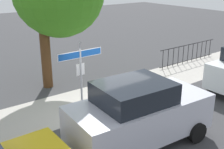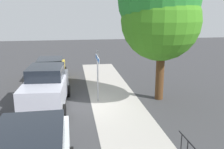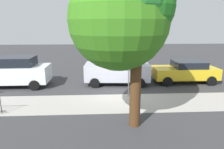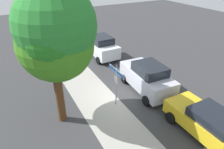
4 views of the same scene
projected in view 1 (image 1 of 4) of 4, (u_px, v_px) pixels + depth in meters
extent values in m
plane|color=#38383A|center=(102.00, 114.00, 10.58)|extent=(60.00, 60.00, 0.00)
cube|color=#A6A099|center=(122.00, 90.00, 12.69)|extent=(24.00, 2.60, 0.00)
cylinder|color=#9EA0A5|center=(81.00, 80.00, 10.09)|extent=(0.07, 0.07, 2.70)
cube|color=#144799|center=(80.00, 54.00, 9.78)|extent=(1.66, 0.02, 0.22)
cube|color=white|center=(80.00, 54.00, 9.78)|extent=(1.69, 0.02, 0.25)
cube|color=silver|center=(81.00, 69.00, 9.98)|extent=(0.32, 0.02, 0.42)
cylinder|color=#4F311A|center=(46.00, 52.00, 12.60)|extent=(0.44, 0.44, 3.21)
cube|color=silver|center=(140.00, 117.00, 8.55)|extent=(4.43, 2.13, 1.10)
cube|color=black|center=(134.00, 93.00, 8.13)|extent=(2.17, 1.77, 0.59)
cylinder|color=black|center=(156.00, 109.00, 10.23)|extent=(0.65, 0.26, 0.64)
cylinder|color=black|center=(197.00, 133.00, 8.76)|extent=(0.65, 0.26, 0.64)
cylinder|color=black|center=(82.00, 134.00, 8.70)|extent=(0.65, 0.26, 0.64)
cylinder|color=black|center=(212.00, 84.00, 12.58)|extent=(0.64, 0.23, 0.64)
cylinder|color=black|center=(189.00, 45.00, 16.27)|extent=(4.52, 0.04, 0.04)
cylinder|color=black|center=(187.00, 60.00, 16.58)|extent=(4.52, 0.04, 0.04)
cylinder|color=black|center=(163.00, 60.00, 15.28)|extent=(0.03, 0.03, 1.05)
cylinder|color=black|center=(168.00, 59.00, 15.52)|extent=(0.03, 0.03, 1.05)
cylinder|color=black|center=(173.00, 57.00, 15.75)|extent=(0.03, 0.03, 1.05)
cylinder|color=black|center=(178.00, 56.00, 15.98)|extent=(0.03, 0.03, 1.05)
cylinder|color=black|center=(183.00, 55.00, 16.21)|extent=(0.03, 0.03, 1.05)
cylinder|color=black|center=(188.00, 54.00, 16.45)|extent=(0.03, 0.03, 1.05)
cylinder|color=black|center=(193.00, 53.00, 16.68)|extent=(0.03, 0.03, 1.05)
cylinder|color=black|center=(197.00, 51.00, 16.91)|extent=(0.03, 0.03, 1.05)
cylinder|color=black|center=(201.00, 50.00, 17.15)|extent=(0.03, 0.03, 1.05)
cylinder|color=black|center=(206.00, 49.00, 17.38)|extent=(0.03, 0.03, 1.05)
cylinder|color=black|center=(210.00, 48.00, 17.61)|extent=(0.03, 0.03, 1.05)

